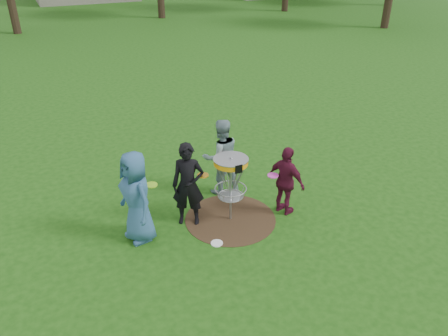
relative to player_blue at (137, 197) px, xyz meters
name	(u,v)px	position (x,y,z in m)	size (l,w,h in m)	color
ground	(230,219)	(1.77, -0.18, -0.88)	(100.00, 100.00, 0.00)	#19470F
dirt_patch	(230,219)	(1.77, -0.18, -0.87)	(1.80, 1.80, 0.01)	#47331E
player_blue	(137,197)	(0.00, 0.00, 0.00)	(0.86, 0.56, 1.75)	#2F5981
player_black	(188,185)	(1.01, 0.08, -0.04)	(0.61, 0.40, 1.67)	black
player_grey	(221,157)	(2.05, 0.87, -0.04)	(0.82, 0.64, 1.68)	gray
player_maroon	(286,181)	(2.86, -0.42, -0.15)	(0.84, 0.35, 1.44)	#56132B
disc_on_grass	(217,243)	(1.20, -0.78, -0.87)	(0.22, 0.22, 0.02)	white
disc_golf_basket	(231,174)	(1.77, -0.18, 0.14)	(0.66, 0.67, 1.38)	#9EA0A5
held_discs	(214,172)	(1.53, 0.05, 0.13)	(2.53, 1.18, 0.21)	#8CD317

